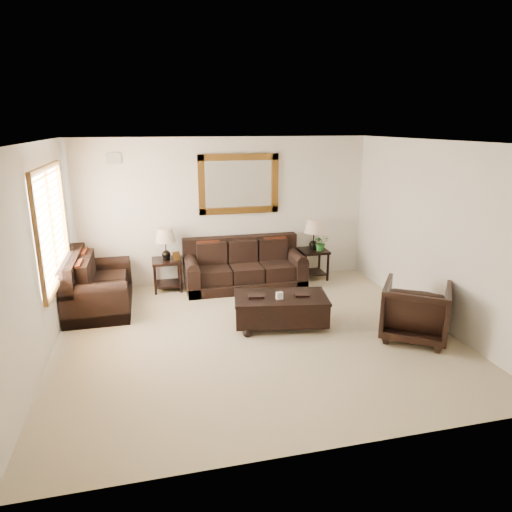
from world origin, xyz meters
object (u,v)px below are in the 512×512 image
object	(u,v)px
sofa	(244,269)
end_table_left	(166,250)
coffee_table	(281,307)
loveseat	(95,288)
armchair	(416,308)
end_table_right	(313,240)

from	to	relation	value
sofa	end_table_left	xyz separation A→B (m)	(-1.40, 0.13, 0.43)
coffee_table	sofa	bearing A→B (deg)	105.10
loveseat	end_table_left	xyz separation A→B (m)	(1.19, 0.61, 0.41)
coffee_table	armchair	xyz separation A→B (m)	(1.72, -0.83, 0.16)
loveseat	armchair	distance (m)	4.97
loveseat	end_table_left	bearing A→B (deg)	-62.62
sofa	loveseat	xyz separation A→B (m)	(-2.58, -0.49, 0.02)
end_table_right	coffee_table	world-z (taller)	end_table_right
sofa	end_table_left	distance (m)	1.46
sofa	coffee_table	world-z (taller)	sofa
loveseat	end_table_right	xyz separation A→B (m)	(3.98, 0.61, 0.42)
loveseat	end_table_left	distance (m)	1.40
end_table_right	end_table_left	bearing A→B (deg)	179.93
loveseat	armchair	world-z (taller)	loveseat
loveseat	coffee_table	bearing A→B (deg)	-116.18
coffee_table	armchair	world-z (taller)	armchair
end_table_left	coffee_table	size ratio (longest dim) A/B	0.78
end_table_left	sofa	bearing A→B (deg)	-5.21
sofa	end_table_left	world-z (taller)	end_table_left
loveseat	end_table_right	size ratio (longest dim) A/B	1.41
sofa	end_table_right	xyz separation A→B (m)	(1.40, 0.12, 0.44)
loveseat	end_table_right	world-z (taller)	end_table_right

